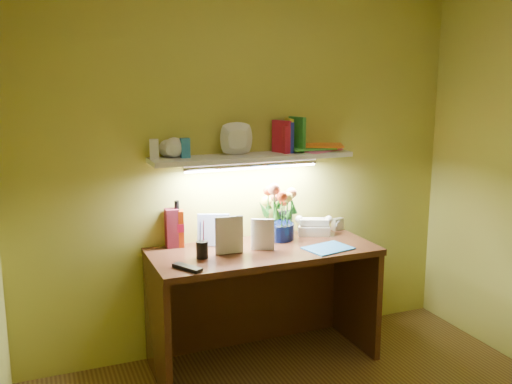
% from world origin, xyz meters
% --- Properties ---
extents(desk, '(1.40, 0.60, 0.75)m').
position_xyz_m(desk, '(0.00, 1.20, 0.38)').
color(desk, '#381F0F').
rests_on(desk, ground).
extents(flower_bouquet, '(0.30, 0.30, 0.37)m').
position_xyz_m(flower_bouquet, '(0.17, 1.37, 0.93)').
color(flower_bouquet, '#07103D').
rests_on(flower_bouquet, desk).
extents(telephone, '(0.26, 0.23, 0.13)m').
position_xyz_m(telephone, '(0.45, 1.38, 0.81)').
color(telephone, white).
rests_on(telephone, desk).
extents(desk_clock, '(0.09, 0.06, 0.08)m').
position_xyz_m(desk_clock, '(0.65, 1.41, 0.79)').
color(desk_clock, silver).
rests_on(desk_clock, desk).
extents(whisky_bottle, '(0.09, 0.09, 0.29)m').
position_xyz_m(whisky_bottle, '(-0.48, 1.45, 0.90)').
color(whisky_bottle, '#C2380A').
rests_on(whisky_bottle, desk).
extents(whisky_box, '(0.08, 0.08, 0.24)m').
position_xyz_m(whisky_box, '(-0.51, 1.45, 0.87)').
color(whisky_box, maroon).
rests_on(whisky_box, desk).
extents(pen_cup, '(0.09, 0.09, 0.17)m').
position_xyz_m(pen_cup, '(-0.40, 1.17, 0.84)').
color(pen_cup, black).
rests_on(pen_cup, desk).
extents(art_card, '(0.20, 0.11, 0.20)m').
position_xyz_m(art_card, '(-0.26, 1.39, 0.85)').
color(art_card, white).
rests_on(art_card, desk).
extents(tv_remote, '(0.14, 0.19, 0.02)m').
position_xyz_m(tv_remote, '(-0.54, 1.00, 0.76)').
color(tv_remote, black).
rests_on(tv_remote, desk).
extents(blue_folder, '(0.31, 0.26, 0.01)m').
position_xyz_m(blue_folder, '(0.37, 1.05, 0.75)').
color(blue_folder, '#2E83CF').
rests_on(blue_folder, desk).
extents(desk_book_a, '(0.18, 0.04, 0.23)m').
position_xyz_m(desk_book_a, '(-0.32, 1.19, 0.87)').
color(desk_book_a, beige).
rests_on(desk_book_a, desk).
extents(desk_book_b, '(0.13, 0.08, 0.20)m').
position_xyz_m(desk_book_b, '(-0.08, 1.21, 0.85)').
color(desk_book_b, white).
rests_on(desk_book_b, desk).
extents(wall_shelf, '(1.32, 0.31, 0.26)m').
position_xyz_m(wall_shelf, '(0.00, 1.38, 1.34)').
color(wall_shelf, white).
rests_on(wall_shelf, ground).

